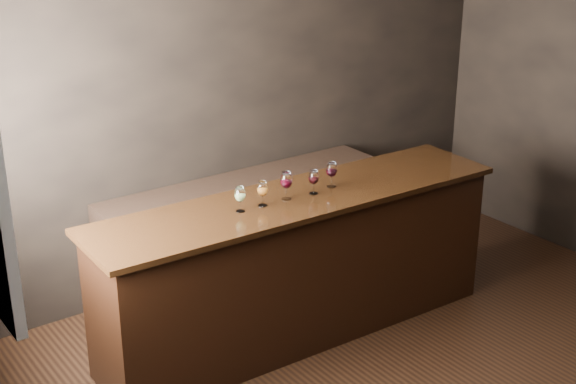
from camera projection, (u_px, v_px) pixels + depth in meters
ground at (433, 383)px, 5.35m from camera, size 5.00×5.00×0.00m
room_shell at (411, 124)px, 4.66m from camera, size 5.02×4.52×2.81m
bar_counter at (299, 268)px, 5.77m from camera, size 3.01×0.74×1.05m
bar_top at (299, 198)px, 5.57m from camera, size 3.11×0.81×0.04m
back_bar_shelf at (243, 229)px, 6.62m from camera, size 2.46×0.40×0.89m
glass_white at (240, 195)px, 5.26m from camera, size 0.07×0.07×0.17m
glass_amber at (263, 189)px, 5.35m from camera, size 0.07×0.07×0.18m
glass_red_a at (286, 181)px, 5.45m from camera, size 0.09×0.09×0.20m
glass_red_b at (314, 178)px, 5.56m from camera, size 0.07×0.07×0.18m
glass_red_c at (332, 170)px, 5.68m from camera, size 0.08×0.08×0.19m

